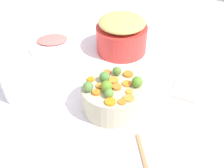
{
  "coord_description": "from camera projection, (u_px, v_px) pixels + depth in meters",
  "views": [
    {
      "loc": [
        0.67,
        0.36,
        0.77
      ],
      "look_at": [
        0.04,
        -0.02,
        0.14
      ],
      "focal_mm": 42.92,
      "sensor_mm": 36.0,
      "label": 1
    }
  ],
  "objects": [
    {
      "name": "carrot_slice_1",
      "position": [
        127.0,
        84.0,
        0.99
      ],
      "size": [
        0.04,
        0.04,
        0.01
      ],
      "primitive_type": "cylinder",
      "rotation": [
        0.0,
        0.0,
        0.4
      ],
      "color": "orange",
      "rests_on": "serving_bowl_carrots"
    },
    {
      "name": "stuffing_mound",
      "position": [
        122.0,
        22.0,
        1.26
      ],
      "size": [
        0.23,
        0.23,
        0.05
      ],
      "primitive_type": "ellipsoid",
      "color": "tan",
      "rests_on": "metal_pot"
    },
    {
      "name": "carrot_slice_6",
      "position": [
        129.0,
        98.0,
        0.93
      ],
      "size": [
        0.04,
        0.04,
        0.01
      ],
      "primitive_type": "cylinder",
      "rotation": [
        0.0,
        0.0,
        3.3
      ],
      "color": "orange",
      "rests_on": "serving_bowl_carrots"
    },
    {
      "name": "brussels_sprout_4",
      "position": [
        105.0,
        77.0,
        0.99
      ],
      "size": [
        0.04,
        0.04,
        0.04
      ],
      "primitive_type": "sphere",
      "color": "#4A8035",
      "rests_on": "serving_bowl_carrots"
    },
    {
      "name": "carrot_slice_8",
      "position": [
        91.0,
        79.0,
        1.01
      ],
      "size": [
        0.04,
        0.04,
        0.01
      ],
      "primitive_type": "cylinder",
      "rotation": [
        0.0,
        0.0,
        2.55
      ],
      "color": "orange",
      "rests_on": "serving_bowl_carrots"
    },
    {
      "name": "carrot_slice_10",
      "position": [
        118.0,
        87.0,
        0.97
      ],
      "size": [
        0.05,
        0.05,
        0.01
      ],
      "primitive_type": "cylinder",
      "rotation": [
        0.0,
        0.0,
        2.46
      ],
      "color": "orange",
      "rests_on": "serving_bowl_carrots"
    },
    {
      "name": "metal_pot",
      "position": [
        121.0,
        39.0,
        1.32
      ],
      "size": [
        0.25,
        0.25,
        0.13
      ],
      "primitive_type": "cylinder",
      "color": "red",
      "rests_on": "tabletop"
    },
    {
      "name": "carrot_slice_4",
      "position": [
        127.0,
        74.0,
        1.03
      ],
      "size": [
        0.05,
        0.05,
        0.01
      ],
      "primitive_type": "cylinder",
      "rotation": [
        0.0,
        0.0,
        0.65
      ],
      "color": "orange",
      "rests_on": "serving_bowl_carrots"
    },
    {
      "name": "brussels_sprout_5",
      "position": [
        88.0,
        87.0,
        0.95
      ],
      "size": [
        0.04,
        0.04,
        0.04
      ],
      "primitive_type": "sphere",
      "color": "#527D39",
      "rests_on": "serving_bowl_carrots"
    },
    {
      "name": "carrot_slice_11",
      "position": [
        113.0,
        80.0,
        1.0
      ],
      "size": [
        0.05,
        0.05,
        0.01
      ],
      "primitive_type": "cylinder",
      "rotation": [
        0.0,
        0.0,
        1.88
      ],
      "color": "orange",
      "rests_on": "serving_bowl_carrots"
    },
    {
      "name": "brussels_sprout_2",
      "position": [
        117.0,
        71.0,
        1.02
      ],
      "size": [
        0.03,
        0.03,
        0.03
      ],
      "primitive_type": "sphere",
      "color": "#4F792F",
      "rests_on": "serving_bowl_carrots"
    },
    {
      "name": "brussels_sprout_3",
      "position": [
        109.0,
        93.0,
        0.93
      ],
      "size": [
        0.03,
        0.03,
        0.03
      ],
      "primitive_type": "sphere",
      "color": "#568933",
      "rests_on": "serving_bowl_carrots"
    },
    {
      "name": "carrot_slice_3",
      "position": [
        122.0,
        102.0,
        0.92
      ],
      "size": [
        0.03,
        0.03,
        0.01
      ],
      "primitive_type": "cylinder",
      "rotation": [
        0.0,
        0.0,
        4.58
      ],
      "color": "orange",
      "rests_on": "serving_bowl_carrots"
    },
    {
      "name": "brussels_sprout_1",
      "position": [
        137.0,
        82.0,
        0.97
      ],
      "size": [
        0.04,
        0.04,
        0.04
      ],
      "primitive_type": "sphere",
      "color": "#538526",
      "rests_on": "serving_bowl_carrots"
    },
    {
      "name": "serving_bowl_carrots",
      "position": [
        112.0,
        97.0,
        1.02
      ],
      "size": [
        0.23,
        0.23,
        0.11
      ],
      "primitive_type": "cylinder",
      "color": "#B6AE8F",
      "rests_on": "tabletop"
    },
    {
      "name": "carrot_slice_9",
      "position": [
        129.0,
        92.0,
        0.96
      ],
      "size": [
        0.03,
        0.03,
        0.01
      ],
      "primitive_type": "cylinder",
      "rotation": [
        0.0,
        0.0,
        6.01
      ],
      "color": "orange",
      "rests_on": "serving_bowl_carrots"
    },
    {
      "name": "ham_plate",
      "position": [
        53.0,
        45.0,
        1.38
      ],
      "size": [
        0.25,
        0.25,
        0.01
      ],
      "primitive_type": "cylinder",
      "color": "white",
      "rests_on": "tabletop"
    },
    {
      "name": "carrot_slice_7",
      "position": [
        100.0,
        86.0,
        0.98
      ],
      "size": [
        0.04,
        0.04,
        0.01
      ],
      "primitive_type": "cylinder",
      "rotation": [
        0.0,
        0.0,
        3.93
      ],
      "color": "orange",
      "rests_on": "serving_bowl_carrots"
    },
    {
      "name": "tabletop",
      "position": [
        121.0,
        105.0,
        1.07
      ],
      "size": [
        2.4,
        2.4,
        0.02
      ],
      "primitive_type": "cube",
      "color": "white",
      "rests_on": "ground"
    },
    {
      "name": "carrot_slice_2",
      "position": [
        110.0,
        102.0,
        0.91
      ],
      "size": [
        0.04,
        0.04,
        0.01
      ],
      "primitive_type": "cylinder",
      "rotation": [
        0.0,
        0.0,
        1.34
      ],
      "color": "orange",
      "rests_on": "serving_bowl_carrots"
    },
    {
      "name": "carrot_slice_5",
      "position": [
        96.0,
        92.0,
        0.95
      ],
      "size": [
        0.03,
        0.03,
        0.01
      ],
      "primitive_type": "cylinder",
      "rotation": [
        0.0,
        0.0,
        4.47
      ],
      "color": "orange",
      "rests_on": "serving_bowl_carrots"
    },
    {
      "name": "carrot_slice_0",
      "position": [
        107.0,
        72.0,
        1.04
      ],
      "size": [
        0.04,
        0.04,
        0.01
      ],
      "primitive_type": "cylinder",
      "rotation": [
        0.0,
        0.0,
        0.53
      ],
      "color": "orange",
      "rests_on": "serving_bowl_carrots"
    },
    {
      "name": "ham_slice_main",
      "position": [
        52.0,
        40.0,
        1.4
      ],
      "size": [
        0.19,
        0.2,
        0.02
      ],
      "primitive_type": "ellipsoid",
      "rotation": [
        0.0,
        0.0,
        5.38
      ],
      "color": "#D36E66",
      "rests_on": "ham_plate"
    },
    {
      "name": "brussels_sprout_0",
      "position": [
        107.0,
        86.0,
        0.95
      ],
      "size": [
        0.04,
        0.04,
        0.04
      ],
      "primitive_type": "sphere",
      "color": "#5C8825",
      "rests_on": "serving_bowl_carrots"
    },
    {
      "name": "dish_towel",
      "position": [
        186.0,
        89.0,
        1.13
      ],
      "size": [
        0.16,
        0.12,
        0.01
      ],
      "primitive_type": "cube",
      "rotation": [
        0.0,
        0.0,
        0.12
      ],
      "color": "#D0AB99",
      "rests_on": "tabletop"
    },
    {
      "name": "casserole_dish",
      "position": [
        26.0,
        82.0,
        1.08
      ],
      "size": [
        0.18,
        0.18,
        0.11
      ],
      "primitive_type": "cylinder",
      "color": "white",
      "rests_on": "tabletop"
    }
  ]
}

